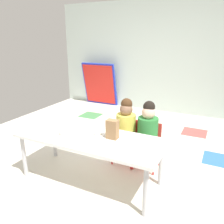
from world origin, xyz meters
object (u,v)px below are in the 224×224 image
paper_bag_brown (112,129)px  donut_powdered_loose (63,132)px  seated_child_middle_seat (148,129)px  paper_plate_near_edge (97,134)px  seated_child_near_camera (126,125)px  folded_activity_table (100,84)px  craft_table (90,140)px  donut_powdered_on_plate (97,133)px  paper_plate_center_table (71,129)px

paper_bag_brown → donut_powdered_loose: (-0.58, -0.14, -0.09)m
seated_child_middle_seat → paper_bag_brown: bearing=-117.5°
paper_bag_brown → paper_plate_near_edge: (-0.20, 0.01, -0.11)m
seated_child_near_camera → folded_activity_table: folded_activity_table is taller
paper_bag_brown → paper_plate_near_edge: size_ratio=1.22×
craft_table → donut_powdered_loose: 0.34m
seated_child_near_camera → donut_powdered_loose: (-0.54, -0.64, 0.04)m
seated_child_middle_seat → donut_powdered_loose: bearing=-142.7°
paper_bag_brown → donut_powdered_loose: bearing=-166.4°
craft_table → paper_plate_near_edge: bearing=55.8°
paper_bag_brown → donut_powdered_loose: 0.60m
folded_activity_table → donut_powdered_on_plate: folded_activity_table is taller
paper_plate_near_edge → donut_powdered_loose: 0.41m
craft_table → paper_plate_center_table: paper_plate_center_table is taller
paper_plate_near_edge → donut_powdered_loose: bearing=-158.3°
seated_child_middle_seat → paper_plate_near_edge: seated_child_middle_seat is taller
folded_activity_table → paper_plate_near_edge: folded_activity_table is taller
craft_table → donut_powdered_loose: bearing=-168.1°
seated_child_middle_seat → folded_activity_table: (-2.08, 2.44, -0.02)m
paper_plate_center_table → donut_powdered_loose: donut_powdered_loose is taller
folded_activity_table → donut_powdered_on_plate: (1.62, -2.93, 0.06)m
donut_powdered_on_plate → paper_plate_near_edge: bearing=0.0°
donut_powdered_loose → paper_bag_brown: bearing=13.6°
seated_child_middle_seat → donut_powdered_loose: seated_child_middle_seat is taller
seated_child_near_camera → donut_powdered_on_plate: bearing=-108.0°
paper_plate_near_edge → donut_powdered_on_plate: 0.02m
paper_plate_center_table → seated_child_middle_seat: bearing=30.7°
seated_child_near_camera → paper_plate_center_table: (-0.54, -0.50, 0.03)m
craft_table → donut_powdered_on_plate: 0.12m
donut_powdered_on_plate → donut_powdered_loose: donut_powdered_on_plate is taller
folded_activity_table → donut_powdered_loose: size_ratio=10.07×
donut_powdered_loose → craft_table: bearing=11.9°
donut_powdered_on_plate → donut_powdered_loose: bearing=-158.3°
folded_activity_table → donut_powdered_on_plate: bearing=-61.1°
folded_activity_table → paper_plate_center_table: folded_activity_table is taller
donut_powdered_loose → seated_child_middle_seat: bearing=37.3°
seated_child_near_camera → donut_powdered_loose: bearing=-130.0°
paper_bag_brown → donut_powdered_on_plate: 0.22m
paper_plate_near_edge → seated_child_near_camera: bearing=72.0°
paper_plate_near_edge → craft_table: bearing=-124.2°
seated_child_near_camera → donut_powdered_on_plate: size_ratio=9.46×
donut_powdered_on_plate → paper_plate_center_table: bearing=-178.8°
seated_child_middle_seat → craft_table: bearing=-132.1°
paper_plate_center_table → seated_child_near_camera: bearing=42.8°
craft_table → paper_plate_center_table: bearing=166.8°
paper_bag_brown → paper_plate_center_table: paper_bag_brown is taller
folded_activity_table → donut_powdered_loose: folded_activity_table is taller
paper_plate_center_table → donut_powdered_loose: size_ratio=1.67×
seated_child_middle_seat → donut_powdered_on_plate: (-0.46, -0.49, 0.04)m
paper_plate_center_table → donut_powdered_loose: 0.14m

